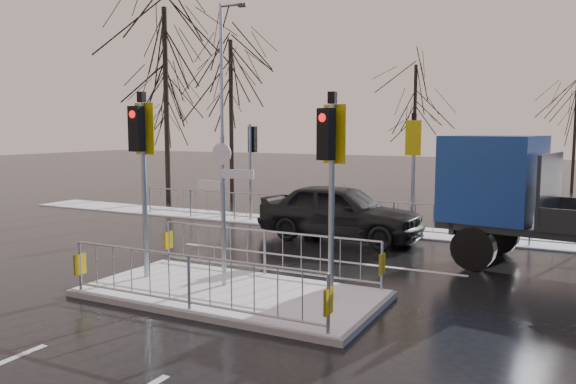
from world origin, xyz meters
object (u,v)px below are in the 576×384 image
at_px(car_far_lane, 340,212).
at_px(traffic_island, 231,277).
at_px(flatbed_truck, 535,198).
at_px(street_lamp_left, 223,100).

bearing_deg(car_far_lane, traffic_island, -175.23).
xyz_separation_m(flatbed_truck, street_lamp_left, (-11.66, 4.10, 2.79)).
bearing_deg(street_lamp_left, traffic_island, -55.93).
relative_size(traffic_island, street_lamp_left, 0.73).
distance_m(traffic_island, street_lamp_left, 12.17).
relative_size(traffic_island, flatbed_truck, 0.83).
bearing_deg(flatbed_truck, car_far_lane, 168.63).
height_order(car_far_lane, street_lamp_left, street_lamp_left).
bearing_deg(car_far_lane, flatbed_truck, -98.57).
distance_m(traffic_island, flatbed_truck, 7.63).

